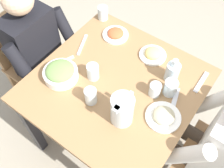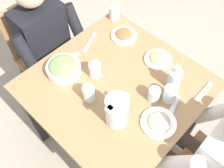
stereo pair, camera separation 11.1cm
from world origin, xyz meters
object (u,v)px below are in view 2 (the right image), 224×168
object	(u,v)px
dining_table	(116,95)
water_glass_near_right	(114,13)
plate_rice_curry	(124,35)
diner_near	(201,149)
water_glass_far_right	(170,94)
salad_bowl	(63,68)
water_glass_by_pitcher	(154,94)
chair_far	(40,49)
oil_carafe	(174,79)
diner_far	(53,50)
plate_fries	(158,58)
plate_beans	(159,122)
water_glass_near_left	(89,94)
water_glass_far_left	(95,70)
water_pitcher	(117,110)

from	to	relation	value
dining_table	water_glass_near_right	size ratio (longest dim) A/B	9.90
water_glass_near_right	plate_rice_curry	bearing A→B (deg)	-117.13
diner_near	water_glass_far_right	xyz separation A→B (m)	(0.06, 0.29, 0.17)
dining_table	salad_bowl	size ratio (longest dim) A/B	4.56
diner_near	water_glass_by_pitcher	bearing A→B (deg)	89.50
chair_far	plate_rice_curry	bearing A→B (deg)	-57.23
salad_bowl	chair_far	bearing A→B (deg)	76.83
water_glass_near_right	oil_carafe	world-z (taller)	oil_carafe
diner_far	plate_fries	world-z (taller)	diner_far
oil_carafe	plate_beans	bearing A→B (deg)	-159.41
dining_table	diner_near	bearing A→B (deg)	-83.19
diner_near	water_glass_near_left	xyz separation A→B (m)	(-0.24, 0.62, 0.17)
diner_far	water_glass_near_right	xyz separation A→B (m)	(0.44, -0.17, 0.16)
water_glass_by_pitcher	plate_beans	bearing A→B (deg)	-131.04
plate_beans	water_glass_near_left	distance (m)	0.41
water_glass_by_pitcher	water_glass_far_right	bearing A→B (deg)	-47.94
water_glass_by_pitcher	water_glass_near_left	distance (m)	0.36
diner_far	diner_near	bearing A→B (deg)	-84.81
salad_bowl	water_glass_by_pitcher	xyz separation A→B (m)	(0.22, -0.51, 0.00)
water_glass_by_pitcher	dining_table	bearing A→B (deg)	108.24
water_glass_near_right	plate_beans	bearing A→B (deg)	-120.63
diner_near	water_glass_near_left	world-z (taller)	diner_near
plate_beans	water_glass_near_left	bearing A→B (deg)	111.04
chair_far	water_glass_near_left	distance (m)	0.81
plate_fries	salad_bowl	bearing A→B (deg)	142.71
salad_bowl	plate_beans	distance (m)	0.64
plate_fries	water_glass_near_right	world-z (taller)	water_glass_near_right
plate_rice_curry	water_glass_near_left	size ratio (longest dim) A/B	1.70
plate_rice_curry	water_glass_far_right	distance (m)	0.55
dining_table	chair_far	world-z (taller)	chair_far
plate_fries	water_glass_far_right	bearing A→B (deg)	-129.71
chair_far	water_glass_by_pitcher	size ratio (longest dim) A/B	10.13
diner_far	plate_fries	xyz separation A→B (m)	(0.35, -0.64, 0.13)
plate_beans	water_glass_by_pitcher	world-z (taller)	water_glass_by_pitcher
plate_rice_curry	water_glass_far_left	xyz separation A→B (m)	(-0.36, -0.09, 0.03)
diner_far	plate_beans	world-z (taller)	diner_far
diner_near	water_glass_near_left	size ratio (longest dim) A/B	11.34
dining_table	chair_far	bearing A→B (deg)	92.63
water_glass_far_left	oil_carafe	xyz separation A→B (m)	(0.26, -0.38, 0.01)
diner_far	water_glass_near_right	distance (m)	0.50
water_glass_near_right	water_glass_far_right	world-z (taller)	water_glass_far_right
dining_table	salad_bowl	distance (m)	0.36
dining_table	water_pitcher	distance (m)	0.31
plate_fries	water_glass_by_pitcher	size ratio (longest dim) A/B	2.01
chair_far	diner_far	world-z (taller)	diner_far
salad_bowl	plate_beans	xyz separation A→B (m)	(0.12, -0.62, -0.02)
plate_rice_curry	diner_near	bearing A→B (deg)	-107.20
chair_far	water_pitcher	size ratio (longest dim) A/B	4.53
diner_near	water_glass_by_pitcher	distance (m)	0.39
chair_far	water_glass_near_right	bearing A→B (deg)	-40.43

